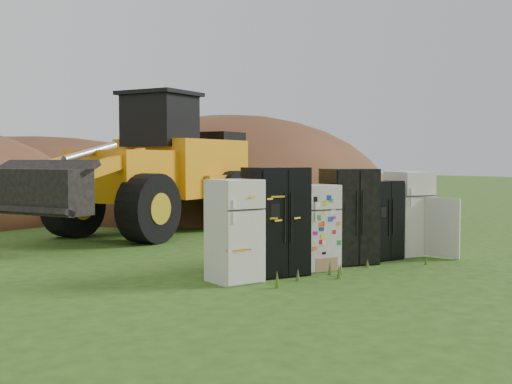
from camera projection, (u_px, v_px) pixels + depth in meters
ground at (336, 266)px, 12.57m from camera, size 120.00×120.00×0.00m
fridge_leftmost at (234, 231)px, 10.91m from camera, size 0.84×0.81×1.75m
fridge_black_side at (276, 221)px, 11.55m from camera, size 1.16×0.99×1.94m
fridge_sticker at (316, 227)px, 12.13m from camera, size 0.83×0.79×1.61m
fridge_dark_mid at (349, 216)px, 12.81m from camera, size 1.18×1.07×1.90m
fridge_black_right at (378, 220)px, 13.38m from camera, size 0.90×0.78×1.64m
fridge_open_door at (409, 213)px, 14.01m from camera, size 0.98×0.93×1.82m
wheel_loader at (137, 162)px, 17.42m from camera, size 8.90×6.05×3.99m
dirt_mound_right at (237, 212)px, 25.31m from camera, size 14.40×10.56×7.61m
dirt_mound_back at (37, 209)px, 26.75m from camera, size 16.81×11.21×6.06m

